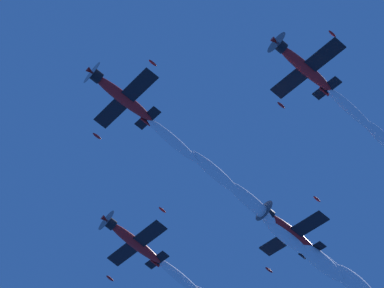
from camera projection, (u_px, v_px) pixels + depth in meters
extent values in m
ellipsoid|color=red|center=(123.00, 98.00, 85.72)|extent=(5.73, 7.50, 2.10)
cylinder|color=black|center=(96.00, 76.00, 84.71)|extent=(1.95, 1.84, 1.72)
cone|color=red|center=(90.00, 71.00, 84.49)|extent=(1.10, 1.14, 0.83)
cylinder|color=#3F3F47|center=(92.00, 72.00, 84.54)|extent=(3.01, 2.11, 3.64)
cube|color=black|center=(125.00, 99.00, 85.60)|extent=(8.66, 6.22, 4.50)
ellipsoid|color=red|center=(153.00, 63.00, 86.47)|extent=(0.90, 1.11, 0.45)
ellipsoid|color=red|center=(97.00, 136.00, 84.74)|extent=(0.90, 1.11, 0.45)
cube|color=black|center=(148.00, 118.00, 86.75)|extent=(3.38, 2.64, 1.69)
cube|color=red|center=(147.00, 119.00, 87.33)|extent=(1.26, 1.53, 1.32)
ellipsoid|color=#1E232D|center=(119.00, 96.00, 86.09)|extent=(1.87, 2.10, 1.15)
ellipsoid|color=red|center=(305.00, 68.00, 86.84)|extent=(5.73, 7.50, 2.10)
cylinder|color=black|center=(280.00, 46.00, 85.84)|extent=(1.96, 1.84, 1.72)
cone|color=red|center=(275.00, 41.00, 85.62)|extent=(1.11, 1.14, 0.84)
cylinder|color=#3F3F47|center=(276.00, 42.00, 85.67)|extent=(3.02, 2.12, 3.65)
cube|color=black|center=(307.00, 69.00, 86.73)|extent=(8.63, 6.20, 4.59)
ellipsoid|color=red|center=(332.00, 34.00, 87.64)|extent=(0.91, 1.11, 0.45)
ellipsoid|color=red|center=(281.00, 105.00, 85.81)|extent=(0.91, 1.11, 0.45)
cube|color=black|center=(327.00, 88.00, 87.87)|extent=(3.36, 2.63, 1.72)
cube|color=red|center=(325.00, 89.00, 88.45)|extent=(1.27, 1.53, 1.32)
ellipsoid|color=#1E232D|center=(300.00, 66.00, 87.21)|extent=(1.88, 2.10, 1.15)
ellipsoid|color=red|center=(134.00, 242.00, 93.70)|extent=(5.62, 7.55, 1.75)
cylinder|color=black|center=(110.00, 223.00, 92.86)|extent=(1.96, 1.80, 1.67)
cone|color=red|center=(105.00, 219.00, 92.68)|extent=(1.10, 1.13, 0.80)
cylinder|color=#3F3F47|center=(106.00, 220.00, 92.72)|extent=(3.08, 1.99, 3.64)
cube|color=black|center=(136.00, 244.00, 93.57)|extent=(8.66, 6.25, 4.37)
ellipsoid|color=red|center=(162.00, 210.00, 94.43)|extent=(0.89, 1.11, 0.40)
ellipsoid|color=red|center=(110.00, 278.00, 92.70)|extent=(0.89, 1.11, 0.40)
cube|color=black|center=(157.00, 260.00, 94.56)|extent=(3.37, 2.65, 1.62)
cube|color=red|center=(156.00, 260.00, 95.15)|extent=(1.26, 1.49, 1.27)
ellipsoid|color=#1E232D|center=(131.00, 240.00, 94.09)|extent=(1.86, 2.09, 1.07)
ellipsoid|color=red|center=(291.00, 233.00, 91.93)|extent=(5.73, 7.51, 2.05)
cylinder|color=black|center=(268.00, 214.00, 90.95)|extent=(1.97, 1.84, 1.73)
cone|color=red|center=(263.00, 210.00, 90.74)|extent=(1.11, 1.14, 0.83)
cylinder|color=#3F3F47|center=(264.00, 211.00, 90.78)|extent=(3.05, 2.11, 3.68)
cube|color=black|center=(293.00, 234.00, 91.81)|extent=(8.56, 6.16, 4.74)
ellipsoid|color=red|center=(317.00, 199.00, 92.81)|extent=(0.91, 1.11, 0.44)
ellipsoid|color=red|center=(269.00, 270.00, 90.81)|extent=(0.91, 1.11, 0.44)
cube|color=black|center=(312.00, 250.00, 92.92)|extent=(3.34, 2.62, 1.77)
cube|color=red|center=(310.00, 250.00, 93.51)|extent=(1.29, 1.54, 1.30)
ellipsoid|color=#1E232D|center=(287.00, 230.00, 92.29)|extent=(1.88, 2.10, 1.15)
ellipsoid|color=white|center=(172.00, 140.00, 87.50)|extent=(4.78, 6.74, 1.41)
ellipsoid|color=white|center=(215.00, 172.00, 89.12)|extent=(4.95, 6.85, 1.60)
ellipsoid|color=white|center=(252.00, 203.00, 90.35)|extent=(5.11, 6.95, 1.79)
ellipsoid|color=white|center=(285.00, 234.00, 91.88)|extent=(5.28, 7.06, 1.98)
ellipsoid|color=white|center=(320.00, 261.00, 92.99)|extent=(5.44, 7.16, 2.17)
ellipsoid|color=white|center=(356.00, 285.00, 94.54)|extent=(5.60, 7.27, 2.35)
ellipsoid|color=white|center=(350.00, 109.00, 88.57)|extent=(4.78, 6.74, 1.41)
ellipsoid|color=white|center=(179.00, 277.00, 95.59)|extent=(4.78, 6.74, 1.41)
ellipsoid|color=white|center=(335.00, 268.00, 93.78)|extent=(4.78, 6.74, 1.41)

